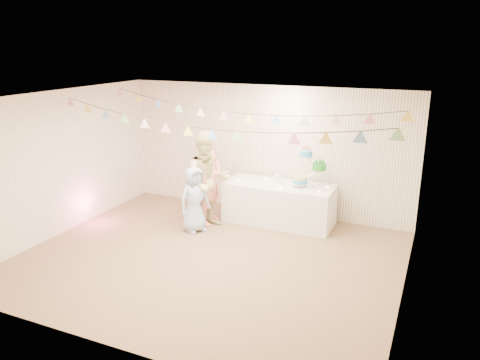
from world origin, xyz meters
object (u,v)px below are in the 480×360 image
at_px(table, 279,203).
at_px(person_child, 194,199).
at_px(cake_stand, 309,170).
at_px(person_adult_a, 209,178).
at_px(person_adult_b, 208,181).

bearing_deg(table, person_child, -141.66).
xyz_separation_m(cake_stand, person_adult_a, (-1.79, -0.59, -0.21)).
bearing_deg(person_child, person_adult_a, 21.94).
distance_m(person_adult_a, person_child, 0.57).
bearing_deg(person_adult_a, person_child, 173.74).
bearing_deg(person_child, cake_stand, -31.24).
bearing_deg(person_adult_a, cake_stand, -71.46).
xyz_separation_m(table, person_child, (-1.29, -1.02, 0.23)).
relative_size(person_adult_a, person_child, 1.46).
bearing_deg(table, cake_stand, 5.19).
distance_m(person_adult_a, person_adult_b, 0.19).
distance_m(cake_stand, person_child, 2.19).
xyz_separation_m(table, person_adult_b, (-1.17, -0.72, 0.51)).
distance_m(table, person_adult_b, 1.47).
relative_size(cake_stand, person_adult_b, 0.40).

